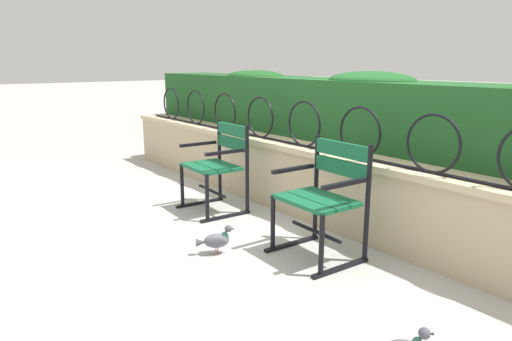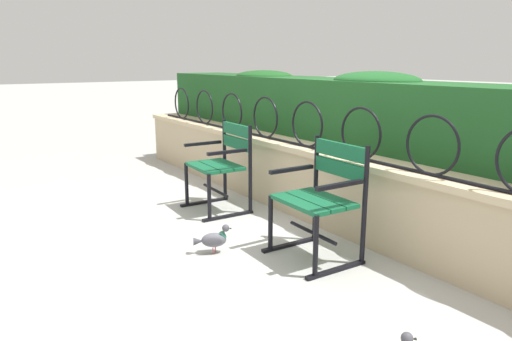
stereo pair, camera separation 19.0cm
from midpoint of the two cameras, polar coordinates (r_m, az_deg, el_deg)
The scene contains 7 objects.
ground_plane at distance 3.94m, azimuth -1.80°, elevation -7.89°, with size 60.00×60.00×0.00m, color #ADADA8.
stone_wall at distance 4.29m, azimuth 6.32°, elevation -1.51°, with size 6.86×0.41×0.66m.
iron_arch_fence at distance 4.22m, azimuth 4.72°, elevation 5.39°, with size 6.33×0.02×0.42m.
hedge_row at distance 4.49m, azimuth 12.25°, elevation 7.38°, with size 6.73×0.70×0.73m.
park_chair_left at distance 4.50m, azimuth -5.86°, elevation 0.81°, with size 0.59×0.55×0.85m.
park_chair_right at distance 3.43m, azimuth 6.81°, elevation -3.06°, with size 0.60×0.54×0.86m.
pigeon_near_chairs at distance 3.55m, azimuth -6.48°, elevation -8.46°, with size 0.18×0.27×0.22m.
Camera 1 is at (2.94, -2.20, 1.42)m, focal length 32.67 mm.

